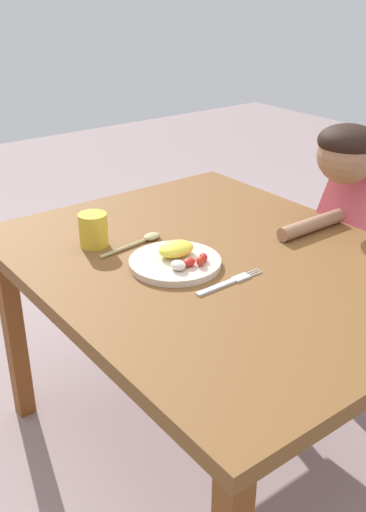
{
  "coord_description": "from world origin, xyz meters",
  "views": [
    {
      "loc": [
        1.06,
        -0.92,
        1.36
      ],
      "look_at": [
        -0.03,
        -0.1,
        0.7
      ],
      "focal_mm": 40.58,
      "sensor_mm": 36.0,
      "label": 1
    }
  ],
  "objects_px": {
    "person": "(350,255)",
    "spoon": "(143,240)",
    "drinking_cup": "(93,230)",
    "plate": "(176,260)",
    "fork": "(228,283)"
  },
  "relations": [
    {
      "from": "person",
      "to": "spoon",
      "type": "bearing_deg",
      "value": 70.19
    },
    {
      "from": "drinking_cup",
      "to": "spoon",
      "type": "bearing_deg",
      "value": 60.64
    },
    {
      "from": "plate",
      "to": "person",
      "type": "relative_size",
      "value": 0.25
    },
    {
      "from": "fork",
      "to": "drinking_cup",
      "type": "relative_size",
      "value": 2.18
    },
    {
      "from": "fork",
      "to": "spoon",
      "type": "bearing_deg",
      "value": 94.45
    },
    {
      "from": "fork",
      "to": "person",
      "type": "distance_m",
      "value": 0.64
    },
    {
      "from": "spoon",
      "to": "plate",
      "type": "bearing_deg",
      "value": -100.66
    },
    {
      "from": "fork",
      "to": "person",
      "type": "height_order",
      "value": "person"
    },
    {
      "from": "fork",
      "to": "drinking_cup",
      "type": "height_order",
      "value": "drinking_cup"
    },
    {
      "from": "spoon",
      "to": "drinking_cup",
      "type": "distance_m",
      "value": 0.14
    },
    {
      "from": "fork",
      "to": "spoon",
      "type": "distance_m",
      "value": 0.33
    },
    {
      "from": "plate",
      "to": "person",
      "type": "height_order",
      "value": "person"
    },
    {
      "from": "spoon",
      "to": "drinking_cup",
      "type": "bearing_deg",
      "value": 143.44
    },
    {
      "from": "plate",
      "to": "person",
      "type": "xyz_separation_m",
      "value": [
        0.06,
        0.66,
        -0.15
      ]
    },
    {
      "from": "fork",
      "to": "spoon",
      "type": "relative_size",
      "value": 0.96
    }
  ]
}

